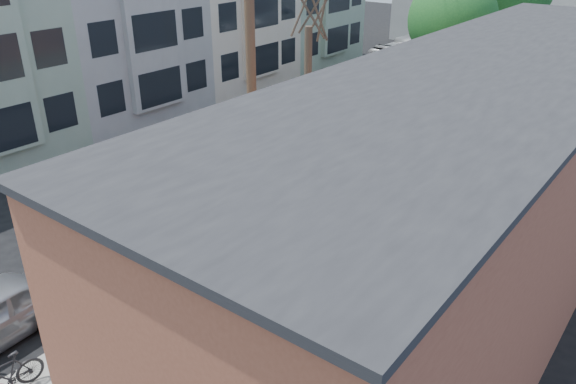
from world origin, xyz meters
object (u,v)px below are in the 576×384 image
Objects in this scene: car_4 at (399,107)px; bus at (429,59)px; parking_meter_near at (202,240)px; tree_leafy_mid at (452,20)px; parking_meter_far at (346,159)px; car_2 at (274,180)px; car_1 at (158,229)px; car_3 at (348,141)px; tree_bare at (307,128)px; parked_bike_a at (6,376)px; utility_pole_near at (250,76)px; patron_grey at (172,379)px.

car_4 is 0.39× the size of bus.
tree_leafy_mid is (0.55, 15.47, 4.42)m from parking_meter_near.
car_2 is (-1.45, -2.74, -0.33)m from parking_meter_far.
car_1 reaches higher than car_3.
tree_leafy_mid is at bearing 90.00° from tree_bare.
car_1 is 1.22× the size of car_4.
tree_leafy_mid is at bearing -58.10° from bus.
parking_meter_near is 0.77× the size of parked_bike_a.
car_3 is (-1.59, 8.15, -4.73)m from utility_pole_near.
car_3 is at bearing 87.69° from car_2.
patron_grey is at bearing -73.75° from parking_meter_far.
utility_pole_near is 5.83m from car_2.
utility_pole_near is 5.46m from car_1.
utility_pole_near is 9.56m from parked_bike_a.
car_2 reaches higher than parked_bike_a.
tree_bare is at bearing -80.94° from parking_meter_far.
parked_bike_a is at bearing -91.27° from tree_bare.
parked_bike_a is at bearing -88.71° from parking_meter_far.
car_1 reaches higher than parked_bike_a.
car_4 is at bearing 97.09° from parking_meter_near.
car_1 is 5.32m from car_2.
car_2 is at bearing -78.52° from bus.
parking_meter_near is 5.01m from tree_bare.
parking_meter_far is at bearing 90.00° from parking_meter_near.
tree_leafy_mid is at bearing 68.77° from car_3.
parked_bike_a is at bearing -88.78° from utility_pole_near.
car_1 reaches higher than parking_meter_far.
car_4 is at bearing -71.64° from bus.
parking_meter_far is 16.81m from bus.
parking_meter_near is 5.30m from car_2.
car_2 is 0.41× the size of bus.
tree_bare reaches higher than parked_bike_a.
utility_pole_near reaches higher than parking_meter_near.
bus reaches higher than parked_bike_a.
parked_bike_a is 0.36× the size of car_2.
parking_meter_near is 0.25× the size of car_3.
parked_bike_a is (0.18, -8.28, -4.78)m from utility_pole_near.
patron_grey is at bearing 36.37° from parked_bike_a.
car_3 is (-1.45, 2.44, -0.30)m from parking_meter_far.
parked_bike_a is at bearing -65.64° from car_1.
bus is at bearing -178.61° from patron_grey.
parked_bike_a is 11.39m from car_2.
car_1 is (-5.28, 4.13, -0.24)m from patron_grey.
car_1 is 16.33m from car_4.
utility_pole_near is 8.50m from patron_grey.
car_4 is (-2.32, 22.27, 0.07)m from parked_bike_a.
patron_grey is at bearing -71.44° from bus.
patron_grey is 0.17× the size of bus.
car_1 is 1.05× the size of car_3.
bus is (-4.68, 19.74, -1.82)m from tree_bare.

